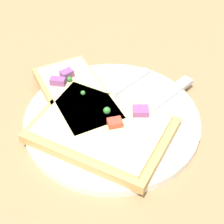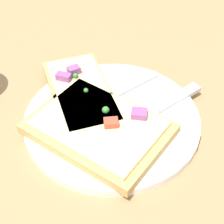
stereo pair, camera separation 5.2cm
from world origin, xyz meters
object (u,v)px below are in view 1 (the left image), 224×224
at_px(pizza_slice_main, 102,129).
at_px(pizza_slice_corner, 78,97).
at_px(knife, 149,109).
at_px(plate, 112,120).
at_px(fork, 94,106).

xyz_separation_m(pizza_slice_main, pizza_slice_corner, (-0.07, 0.01, 0.00)).
bearing_deg(knife, pizza_slice_main, -10.96).
bearing_deg(pizza_slice_main, plate, 94.83).
height_order(fork, pizza_slice_main, pizza_slice_main).
xyz_separation_m(knife, pizza_slice_main, (-0.01, -0.08, 0.01)).
xyz_separation_m(fork, pizza_slice_main, (0.05, -0.02, 0.01)).
bearing_deg(knife, fork, -49.94).
height_order(pizza_slice_main, pizza_slice_corner, pizza_slice_corner).
height_order(fork, pizza_slice_corner, pizza_slice_corner).
bearing_deg(fork, pizza_slice_main, 59.30).
bearing_deg(pizza_slice_corner, fork, 35.09).
bearing_deg(pizza_slice_corner, knife, 53.19).
relative_size(plate, pizza_slice_main, 1.16).
height_order(knife, pizza_slice_main, pizza_slice_main).
relative_size(knife, pizza_slice_main, 1.07).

